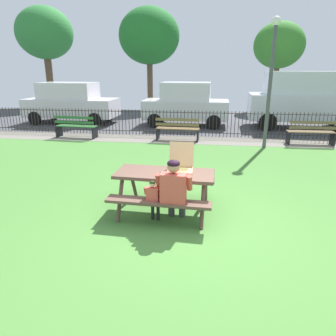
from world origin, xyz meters
The scene contains 18 objects.
ground centered at (0.00, 1.71, -0.01)m, with size 28.00×11.43×0.02m, color #487D35.
cobblestone_walkway centered at (0.00, 6.73, 0.00)m, with size 28.00×1.40×0.01m, color slate.
street_asphalt centered at (0.00, 11.23, -0.01)m, with size 28.00×7.60×0.01m, color #424247.
picnic_table_foreground centered at (-0.59, 0.59, 0.60)m, with size 1.87×1.56×0.79m.
pizza_box_open centered at (-0.30, 0.72, 0.86)m, with size 0.46×0.52×0.50m.
adult_at_table centered at (-0.35, 0.07, 0.66)m, with size 0.62×0.60×1.19m.
child_at_table centered at (-0.71, 0.06, 0.50)m, with size 0.31×0.30×0.81m.
iron_fence_streetside centered at (0.00, 7.43, 0.52)m, with size 18.49×0.03×1.02m.
park_bench_left centered at (-4.91, 6.59, 0.42)m, with size 1.63×0.59×0.85m.
park_bench_center centered at (-0.95, 6.59, 0.42)m, with size 1.62×0.55×0.85m.
park_bench_right centered at (3.78, 6.59, 0.42)m, with size 1.61×0.49×0.85m.
lamp_post_walkway centered at (2.09, 5.88, 2.50)m, with size 0.28×0.28×4.09m.
parked_car_far_left centered at (-6.52, 9.84, 1.01)m, with size 4.45×2.02×1.94m.
parked_car_left centered at (-0.90, 9.84, 1.01)m, with size 3.95×1.92×1.98m.
parked_car_center centered at (4.33, 9.84, 1.31)m, with size 4.76×2.21×2.46m.
far_tree_left centered at (-10.84, 16.26, 4.75)m, with size 3.70×3.70×6.47m.
far_tree_midleft centered at (-3.79, 16.26, 4.51)m, with size 3.86×3.86×6.28m.
far_tree_center centered at (4.26, 16.26, 3.90)m, with size 3.05×3.05×5.30m.
Camera 1 is at (0.18, -4.74, 2.59)m, focal length 33.12 mm.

